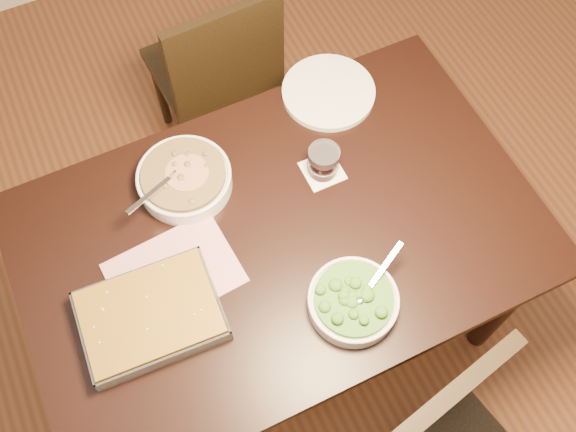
% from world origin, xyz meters
% --- Properties ---
extents(ground, '(4.00, 4.00, 0.00)m').
position_xyz_m(ground, '(0.00, 0.00, 0.00)').
color(ground, '#4B2815').
rests_on(ground, ground).
extents(table, '(1.40, 0.90, 0.75)m').
position_xyz_m(table, '(0.00, 0.00, 0.65)').
color(table, black).
rests_on(table, ground).
extents(magazine_a, '(0.34, 0.26, 0.01)m').
position_xyz_m(magazine_a, '(-0.30, 0.01, 0.75)').
color(magazine_a, '#B33357').
rests_on(magazine_a, table).
extents(coaster, '(0.11, 0.11, 0.00)m').
position_xyz_m(coaster, '(0.19, 0.12, 0.75)').
color(coaster, white).
rests_on(coaster, table).
extents(stew_bowl, '(0.28, 0.26, 0.10)m').
position_xyz_m(stew_bowl, '(-0.18, 0.25, 0.79)').
color(stew_bowl, white).
rests_on(stew_bowl, table).
extents(broccoli_bowl, '(0.25, 0.23, 0.09)m').
position_xyz_m(broccoli_bowl, '(0.08, -0.27, 0.78)').
color(broccoli_bowl, white).
rests_on(broccoli_bowl, table).
extents(baking_dish, '(0.36, 0.27, 0.06)m').
position_xyz_m(baking_dish, '(-0.40, -0.09, 0.78)').
color(baking_dish, silver).
rests_on(baking_dish, table).
extents(wine_tumbler, '(0.09, 0.09, 0.10)m').
position_xyz_m(wine_tumbler, '(0.19, 0.12, 0.80)').
color(wine_tumbler, black).
rests_on(wine_tumbler, coaster).
extents(dinner_plate, '(0.28, 0.28, 0.02)m').
position_xyz_m(dinner_plate, '(0.33, 0.36, 0.76)').
color(dinner_plate, silver).
rests_on(dinner_plate, table).
extents(chair_far, '(0.43, 0.43, 0.88)m').
position_xyz_m(chair_far, '(0.12, 0.80, 0.49)').
color(chair_far, black).
rests_on(chair_far, ground).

